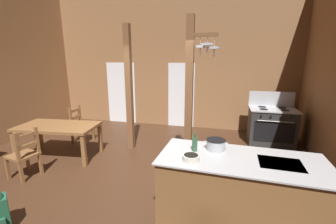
{
  "coord_description": "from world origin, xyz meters",
  "views": [
    {
      "loc": [
        1.7,
        -3.35,
        2.18
      ],
      "look_at": [
        0.59,
        1.01,
        1.09
      ],
      "focal_mm": 23.61,
      "sensor_mm": 36.0,
      "label": 1
    }
  ],
  "objects_px": {
    "kitchen_island": "(239,189)",
    "stove_range": "(271,125)",
    "dining_table": "(58,129)",
    "stockpot_on_counter": "(216,145)",
    "ladderback_chair_near_window": "(24,155)",
    "mixing_bowl_on_counter": "(191,158)",
    "bottle_tall_on_counter": "(195,144)",
    "ladderback_chair_by_post": "(81,125)"
  },
  "relations": [
    {
      "from": "ladderback_chair_near_window",
      "to": "mixing_bowl_on_counter",
      "type": "bearing_deg",
      "value": -7.23
    },
    {
      "from": "ladderback_chair_by_post",
      "to": "ladderback_chair_near_window",
      "type": "bearing_deg",
      "value": -85.19
    },
    {
      "from": "kitchen_island",
      "to": "mixing_bowl_on_counter",
      "type": "relative_size",
      "value": 9.86
    },
    {
      "from": "ladderback_chair_by_post",
      "to": "bottle_tall_on_counter",
      "type": "distance_m",
      "value": 3.9
    },
    {
      "from": "dining_table",
      "to": "kitchen_island",
      "type": "bearing_deg",
      "value": -16.33
    },
    {
      "from": "stockpot_on_counter",
      "to": "ladderback_chair_near_window",
      "type": "bearing_deg",
      "value": -179.46
    },
    {
      "from": "stove_range",
      "to": "bottle_tall_on_counter",
      "type": "relative_size",
      "value": 4.92
    },
    {
      "from": "kitchen_island",
      "to": "ladderback_chair_near_window",
      "type": "distance_m",
      "value": 3.79
    },
    {
      "from": "ladderback_chair_near_window",
      "to": "stockpot_on_counter",
      "type": "xyz_separation_m",
      "value": [
        3.45,
        0.03,
        0.53
      ]
    },
    {
      "from": "ladderback_chair_near_window",
      "to": "stockpot_on_counter",
      "type": "bearing_deg",
      "value": 0.54
    },
    {
      "from": "stockpot_on_counter",
      "to": "bottle_tall_on_counter",
      "type": "xyz_separation_m",
      "value": [
        -0.29,
        -0.11,
        0.03
      ]
    },
    {
      "from": "kitchen_island",
      "to": "ladderback_chair_by_post",
      "type": "distance_m",
      "value": 4.46
    },
    {
      "from": "kitchen_island",
      "to": "dining_table",
      "type": "distance_m",
      "value": 3.98
    },
    {
      "from": "dining_table",
      "to": "ladderback_chair_near_window",
      "type": "xyz_separation_m",
      "value": [
        0.03,
        -0.94,
        -0.2
      ]
    },
    {
      "from": "kitchen_island",
      "to": "stove_range",
      "type": "distance_m",
      "value": 3.33
    },
    {
      "from": "ladderback_chair_near_window",
      "to": "mixing_bowl_on_counter",
      "type": "height_order",
      "value": "mixing_bowl_on_counter"
    },
    {
      "from": "ladderback_chair_by_post",
      "to": "mixing_bowl_on_counter",
      "type": "height_order",
      "value": "mixing_bowl_on_counter"
    },
    {
      "from": "bottle_tall_on_counter",
      "to": "stockpot_on_counter",
      "type": "bearing_deg",
      "value": 20.61
    },
    {
      "from": "stove_range",
      "to": "ladderback_chair_near_window",
      "type": "bearing_deg",
      "value": -147.76
    },
    {
      "from": "kitchen_island",
      "to": "ladderback_chair_near_window",
      "type": "xyz_separation_m",
      "value": [
        -3.79,
        0.18,
        0.0
      ]
    },
    {
      "from": "kitchen_island",
      "to": "mixing_bowl_on_counter",
      "type": "bearing_deg",
      "value": -160.65
    },
    {
      "from": "ladderback_chair_by_post",
      "to": "mixing_bowl_on_counter",
      "type": "distance_m",
      "value": 4.06
    },
    {
      "from": "mixing_bowl_on_counter",
      "to": "bottle_tall_on_counter",
      "type": "distance_m",
      "value": 0.33
    },
    {
      "from": "kitchen_island",
      "to": "stockpot_on_counter",
      "type": "height_order",
      "value": "stockpot_on_counter"
    },
    {
      "from": "ladderback_chair_near_window",
      "to": "bottle_tall_on_counter",
      "type": "height_order",
      "value": "bottle_tall_on_counter"
    },
    {
      "from": "dining_table",
      "to": "bottle_tall_on_counter",
      "type": "height_order",
      "value": "bottle_tall_on_counter"
    },
    {
      "from": "ladderback_chair_near_window",
      "to": "bottle_tall_on_counter",
      "type": "relative_size",
      "value": 3.54
    },
    {
      "from": "ladderback_chair_near_window",
      "to": "stove_range",
      "type": "bearing_deg",
      "value": 32.24
    },
    {
      "from": "dining_table",
      "to": "mixing_bowl_on_counter",
      "type": "distance_m",
      "value": 3.46
    },
    {
      "from": "kitchen_island",
      "to": "stove_range",
      "type": "xyz_separation_m",
      "value": [
        0.98,
        3.19,
        0.03
      ]
    },
    {
      "from": "kitchen_island",
      "to": "stove_range",
      "type": "height_order",
      "value": "stove_range"
    },
    {
      "from": "kitchen_island",
      "to": "dining_table",
      "type": "bearing_deg",
      "value": 163.67
    },
    {
      "from": "dining_table",
      "to": "stockpot_on_counter",
      "type": "relative_size",
      "value": 5.26
    },
    {
      "from": "kitchen_island",
      "to": "dining_table",
      "type": "relative_size",
      "value": 1.23
    },
    {
      "from": "kitchen_island",
      "to": "bottle_tall_on_counter",
      "type": "bearing_deg",
      "value": 171.0
    },
    {
      "from": "dining_table",
      "to": "ladderback_chair_by_post",
      "type": "relative_size",
      "value": 1.88
    },
    {
      "from": "dining_table",
      "to": "ladderback_chair_near_window",
      "type": "distance_m",
      "value": 0.96
    },
    {
      "from": "stockpot_on_counter",
      "to": "mixing_bowl_on_counter",
      "type": "distance_m",
      "value": 0.52
    },
    {
      "from": "stove_range",
      "to": "bottle_tall_on_counter",
      "type": "distance_m",
      "value": 3.52
    },
    {
      "from": "kitchen_island",
      "to": "ladderback_chair_near_window",
      "type": "bearing_deg",
      "value": 177.32
    },
    {
      "from": "kitchen_island",
      "to": "mixing_bowl_on_counter",
      "type": "xyz_separation_m",
      "value": [
        -0.64,
        -0.22,
        0.49
      ]
    },
    {
      "from": "stove_range",
      "to": "ladderback_chair_near_window",
      "type": "distance_m",
      "value": 5.64
    }
  ]
}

